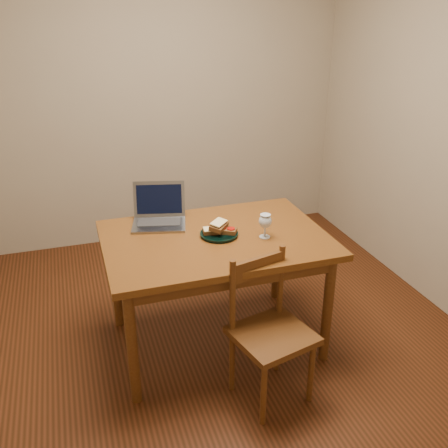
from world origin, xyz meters
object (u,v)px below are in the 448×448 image
object	(u,v)px
chair	(270,325)
plate	(219,234)
table	(216,250)
laptop	(159,212)
milk_glass	(265,226)

from	to	relation	value
chair	plate	distance (m)	0.63
table	plate	size ratio (longest dim) A/B	5.76
laptop	milk_glass	bearing A→B (deg)	-23.42
plate	milk_glass	distance (m)	0.27
milk_glass	chair	bearing A→B (deg)	-107.31
table	chair	bearing A→B (deg)	-75.75
milk_glass	laptop	distance (m)	0.68
plate	laptop	size ratio (longest dim) A/B	0.59
chair	table	bearing A→B (deg)	90.32
chair	laptop	world-z (taller)	laptop
table	plate	distance (m)	0.10
chair	milk_glass	bearing A→B (deg)	58.75
plate	milk_glass	size ratio (longest dim) A/B	1.54
table	laptop	bearing A→B (deg)	130.27
chair	plate	bearing A→B (deg)	87.77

